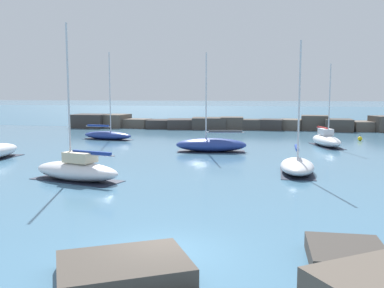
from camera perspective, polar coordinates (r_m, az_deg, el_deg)
ground_plane at (r=14.96m, az=-3.57°, el=-14.49°), size 600.00×600.00×0.00m
open_sea_beyond at (r=124.95m, az=8.13°, el=4.22°), size 400.00×116.00×0.01m
breakwater_jetty at (r=65.19m, az=9.66°, el=2.75°), size 58.11×6.64×2.41m
sailboat_moored_0 at (r=39.93m, az=2.59°, el=-0.09°), size 6.80×3.08×9.12m
sailboat_moored_1 at (r=51.43m, az=-11.22°, el=1.19°), size 6.60×3.27×10.12m
sailboat_moored_3 at (r=46.13m, az=17.47°, el=0.55°), size 3.23×6.54×8.37m
sailboat_moored_4 at (r=30.06m, az=13.83°, el=-2.81°), size 2.38×5.48×8.87m
sailboat_moored_6 at (r=27.73m, az=-15.09°, el=-3.30°), size 6.56×3.96×9.69m
mooring_buoy_far_side at (r=52.77m, az=21.49°, el=0.68°), size 0.50×0.50×0.70m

